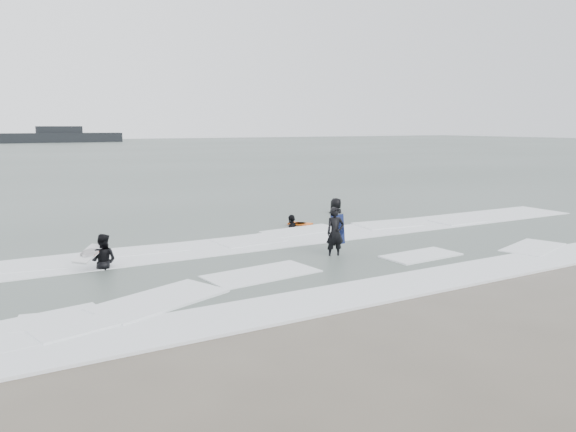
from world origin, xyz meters
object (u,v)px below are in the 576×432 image
surfer_right_far (336,214)px  surfer_right_near (292,228)px  surfer_wading (104,270)px  vessel_horizon (60,137)px  surfer_centre (335,258)px

surfer_right_far → surfer_right_near: bearing=12.2°
surfer_wading → surfer_right_near: 8.71m
surfer_wading → surfer_right_far: size_ratio=0.84×
surfer_right_far → vessel_horizon: (3.61, 122.66, 1.43)m
surfer_wading → vessel_horizon: bearing=-58.7°
surfer_centre → surfer_wading: 7.03m
surfer_right_far → vessel_horizon: vessel_horizon is taller
surfer_right_near → vessel_horizon: vessel_horizon is taller
surfer_centre → vessel_horizon: (8.57, 129.94, 1.43)m
surfer_wading → surfer_right_near: surfer_right_near is taller
surfer_wading → surfer_right_near: bearing=-120.5°
surfer_right_near → vessel_horizon: size_ratio=0.06×
surfer_centre → surfer_right_far: bearing=65.5°
surfer_right_far → vessel_horizon: size_ratio=0.07×
surfer_centre → surfer_right_far: size_ratio=0.85×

